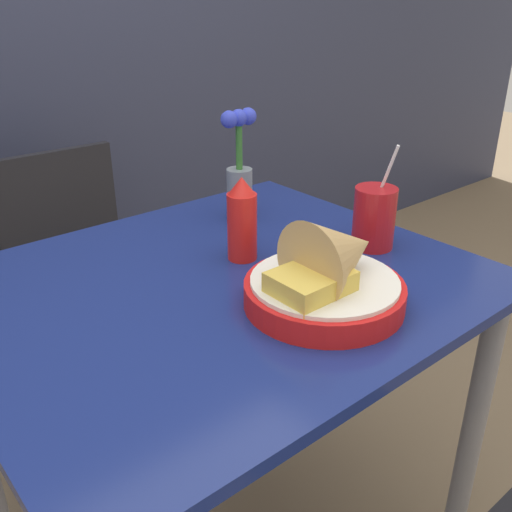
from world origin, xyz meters
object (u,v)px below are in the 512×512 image
at_px(ketchup_bottle, 242,220).
at_px(flower_vase, 239,173).
at_px(drink_cup, 374,220).
at_px(chair_far_window, 76,259).
at_px(food_basket, 330,274).

bearing_deg(ketchup_bottle, flower_vase, 52.81).
relative_size(ketchup_bottle, flower_vase, 0.66).
bearing_deg(drink_cup, chair_far_window, 108.85).
distance_m(food_basket, ketchup_bottle, 0.25).
bearing_deg(drink_cup, food_basket, -156.24).
height_order(food_basket, flower_vase, flower_vase).
distance_m(food_basket, drink_cup, 0.28).
height_order(chair_far_window, food_basket, food_basket).
relative_size(chair_far_window, flower_vase, 3.09).
height_order(chair_far_window, flower_vase, flower_vase).
height_order(chair_far_window, drink_cup, drink_cup).
bearing_deg(food_basket, chair_far_window, 93.33).
bearing_deg(drink_cup, flower_vase, 110.21).
xyz_separation_m(food_basket, drink_cup, (0.26, 0.11, 0.01)).
bearing_deg(ketchup_bottle, drink_cup, -27.94).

